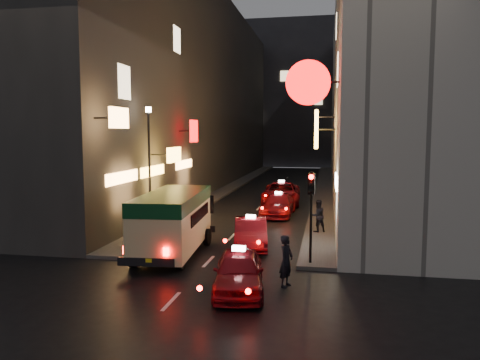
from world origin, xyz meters
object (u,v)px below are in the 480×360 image
Objects in this scene: minibus at (173,216)px; traffic_light at (311,197)px; pedestrian_crossing at (286,258)px; lamp_post at (149,161)px; taxi_near at (239,268)px.

traffic_light is at bearing -7.46° from minibus.
lamp_post reaches higher than pedestrian_crossing.
lamp_post is at bearing 123.64° from minibus.
pedestrian_crossing is at bearing -42.82° from lamp_post.
traffic_light is at bearing -28.91° from lamp_post.
minibus is at bearing -56.36° from lamp_post.
pedestrian_crossing is 3.04m from traffic_light.
lamp_post is at bearing 128.04° from taxi_near.
minibus is 3.20× the size of pedestrian_crossing.
lamp_post reaches higher than minibus.
lamp_post is at bearing 151.09° from traffic_light.
lamp_post is (-2.52, 3.78, 2.07)m from minibus.
taxi_near is at bearing -48.19° from minibus.
taxi_near is 1.66m from pedestrian_crossing.
taxi_near is 0.82× the size of lamp_post.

